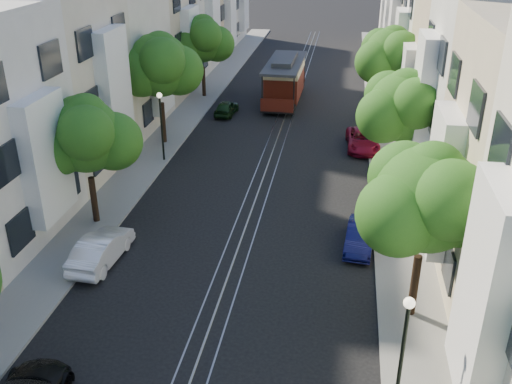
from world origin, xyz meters
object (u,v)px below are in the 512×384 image
at_px(lamp_east, 404,341).
at_px(cable_car, 285,78).
at_px(parked_car_e_mid, 360,236).
at_px(parked_car_w_mid, 101,249).
at_px(tree_e_d, 392,57).
at_px(parked_car_e_far, 363,140).
at_px(lamp_west, 161,116).
at_px(tree_w_b, 86,137).
at_px(tree_e_c, 403,109).
at_px(tree_e_b, 428,202).
at_px(tree_w_c, 160,67).
at_px(tree_w_d, 203,41).
at_px(parked_car_w_far, 226,108).

distance_m(lamp_east, cable_car, 32.40).
height_order(parked_car_e_mid, parked_car_w_mid, parked_car_w_mid).
relative_size(tree_e_d, parked_car_e_far, 1.62).
bearing_deg(tree_e_d, cable_car, 148.87).
relative_size(tree_e_d, lamp_west, 1.65).
bearing_deg(tree_w_b, parked_car_e_mid, -1.49).
bearing_deg(parked_car_e_mid, tree_w_b, -175.97).
bearing_deg(parked_car_e_mid, tree_e_c, 78.81).
height_order(tree_e_b, parked_car_e_mid, tree_e_b).
xyz_separation_m(lamp_west, parked_car_e_mid, (11.66, -8.35, -2.29)).
bearing_deg(tree_w_c, cable_car, 58.15).
height_order(tree_e_d, lamp_east, tree_e_d).
bearing_deg(tree_e_d, parked_car_e_mid, -96.26).
xyz_separation_m(tree_e_b, parked_car_e_mid, (-1.90, 4.68, -4.18)).
relative_size(tree_w_b, parked_car_w_mid, 1.59).
relative_size(tree_e_c, tree_w_b, 1.04).
bearing_deg(cable_car, parked_car_e_far, -56.60).
relative_size(tree_e_b, tree_e_c, 1.03).
bearing_deg(tree_e_b, tree_e_d, 90.00).
xyz_separation_m(tree_e_d, parked_car_e_mid, (-1.90, -17.32, -4.31)).
xyz_separation_m(tree_w_d, parked_car_e_mid, (12.50, -22.32, -4.04)).
xyz_separation_m(cable_car, parked_car_e_mid, (5.86, -22.01, -1.39)).
height_order(tree_w_b, lamp_east, tree_w_b).
xyz_separation_m(tree_w_c, parked_car_w_far, (2.74, 6.60, -4.53)).
distance_m(tree_w_c, tree_w_d, 11.01).
bearing_deg(parked_car_w_far, lamp_east, 115.27).
xyz_separation_m(tree_e_b, lamp_west, (-13.56, 13.02, -1.89)).
bearing_deg(tree_e_d, tree_w_c, -157.38).
xyz_separation_m(tree_e_c, parked_car_e_mid, (-1.90, -6.32, -4.04)).
height_order(tree_w_c, lamp_east, tree_w_c).
bearing_deg(tree_w_d, tree_w_c, -90.00).
height_order(tree_e_b, tree_w_c, tree_w_c).
distance_m(tree_w_b, parked_car_w_mid, 5.24).
bearing_deg(parked_car_e_mid, tree_e_b, -62.37).
distance_m(tree_w_b, tree_w_d, 22.00).
relative_size(tree_w_c, lamp_west, 1.71).
relative_size(tree_w_d, parked_car_w_far, 2.04).
relative_size(tree_e_b, lamp_west, 1.61).
relative_size(tree_e_d, parked_car_w_far, 2.15).
bearing_deg(lamp_east, parked_car_e_mid, 95.55).
distance_m(tree_w_d, parked_car_e_far, 16.65).
relative_size(tree_e_d, tree_w_d, 1.05).
bearing_deg(parked_car_w_far, tree_w_d, -54.04).
height_order(tree_e_b, parked_car_e_far, tree_e_b).
bearing_deg(parked_car_e_mid, parked_car_w_far, 124.09).
relative_size(lamp_east, parked_car_e_far, 0.98).
height_order(tree_e_c, tree_w_c, tree_w_c).
relative_size(cable_car, parked_car_w_mid, 2.18).
relative_size(tree_e_b, cable_car, 0.78).
distance_m(lamp_west, parked_car_w_mid, 11.55).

